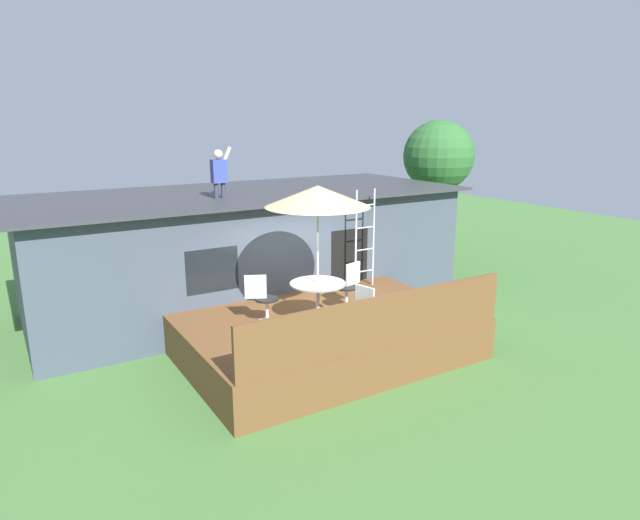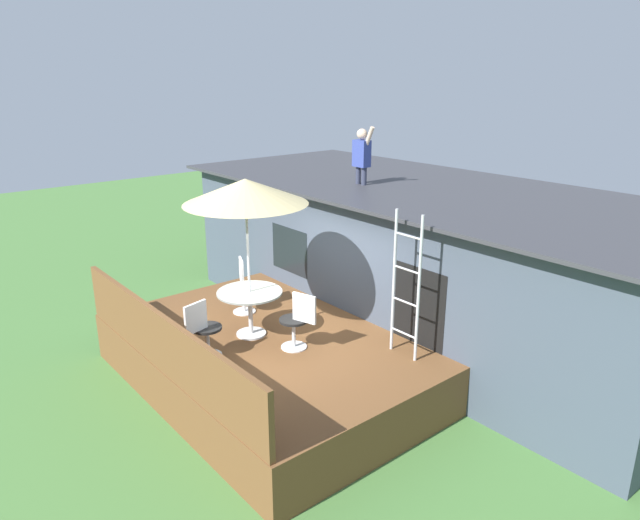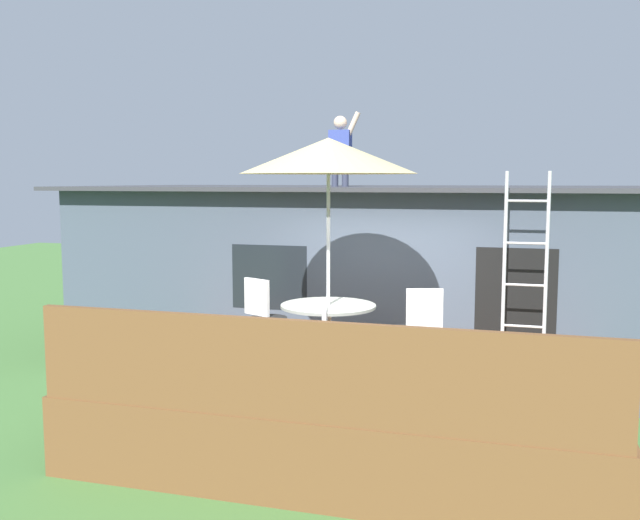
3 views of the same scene
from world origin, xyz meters
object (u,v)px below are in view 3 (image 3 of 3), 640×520
step_ladder (525,264)px  patio_chair_near (325,353)px  person_figure (341,146)px  patio_chair_left (264,318)px  patio_chair_right (413,330)px  patio_table (328,319)px  patio_umbrella (328,156)px

step_ladder → patio_chair_near: 3.03m
person_figure → patio_chair_left: size_ratio=1.21×
patio_chair_right → patio_table: bearing=0.0°
patio_umbrella → patio_chair_left: patio_umbrella is taller
patio_chair_near → patio_table: bearing=0.0°
patio_chair_right → patio_umbrella: bearing=0.0°
patio_chair_right → patio_chair_near: size_ratio=1.00×
patio_chair_near → patio_chair_left: bearing=25.2°
patio_umbrella → patio_chair_right: size_ratio=2.76×
person_figure → step_ladder: bearing=-31.5°
patio_chair_left → patio_chair_near: size_ratio=1.00×
step_ladder → person_figure: bearing=148.5°
patio_chair_left → patio_chair_near: same height
patio_chair_near → step_ladder: bearing=-51.6°
step_ladder → person_figure: size_ratio=1.98×
person_figure → patio_chair_right: 3.82m
patio_chair_left → patio_chair_right: (1.80, -0.17, 0.00)m
step_ladder → patio_chair_right: (-1.16, -1.10, -0.64)m
person_figure → patio_umbrella: bearing=-77.7°
patio_umbrella → step_ladder: size_ratio=1.15×
patio_umbrella → patio_chair_right: patio_umbrella is taller
patio_umbrella → patio_chair_near: size_ratio=2.76×
step_ladder → patio_table: bearing=-146.2°
patio_umbrella → step_ladder: 2.76m
step_ladder → patio_chair_right: 1.72m
person_figure → patio_chair_left: (-0.26, -2.59, -2.15)m
patio_umbrella → person_figure: 3.11m
step_ladder → person_figure: 3.51m
person_figure → patio_chair_left: 3.37m
patio_chair_left → patio_umbrella: bearing=0.0°
patio_table → patio_chair_right: patio_chair_right is taller
patio_umbrella → patio_chair_right: (0.88, 0.27, -1.89)m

